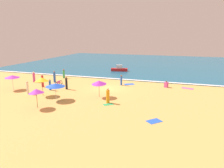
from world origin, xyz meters
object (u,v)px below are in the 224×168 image
Objects in this scene: beach_umbrella_4 at (55,85)px; beachgoer_9 at (166,85)px; beachgoer_5 at (42,81)px; small_boat_0 at (119,69)px; parked_bicycle at (59,83)px; beachgoer_7 at (121,80)px; beach_umbrella_3 at (42,79)px; beach_umbrella_1 at (36,91)px; beachgoer_3 at (34,77)px; beachgoer_6 at (66,83)px; beachgoer_8 at (64,74)px; beach_umbrella_0 at (99,82)px; beachgoer_1 at (54,77)px; beachgoer_2 at (28,88)px; beachgoer_0 at (50,85)px; beach_umbrella_2 at (12,77)px; beachgoer_4 at (108,96)px.

beach_umbrella_4 is 3.26× the size of beachgoer_9.
beach_umbrella_4 is 1.65× the size of beachgoer_5.
beachgoer_5 is 17.42m from small_boat_0.
beachgoer_9 is (15.42, 4.01, 0.02)m from parked_bicycle.
beachgoer_7 reaches higher than small_boat_0.
beach_umbrella_3 is at bearing -147.76° from beachgoer_9.
beach_umbrella_1 is at bearing -114.62° from beachgoer_7.
beachgoer_6 reaches higher than beachgoer_3.
beachgoer_8 is 12.03m from small_boat_0.
beachgoer_1 is at bearing 152.16° from beach_umbrella_0.
beachgoer_2 reaches higher than beachgoer_7.
beachgoer_0 is (-7.62, 0.84, -1.07)m from beach_umbrella_0.
beach_umbrella_2 is 0.88× the size of beach_umbrella_4.
beachgoer_6 is (4.03, -3.17, -0.00)m from beachgoer_1.
beach_umbrella_2 reaches higher than beachgoer_4.
beach_umbrella_1 reaches higher than beachgoer_4.
beach_umbrella_0 reaches higher than beachgoer_0.
beachgoer_0 is at bearing 173.73° from beach_umbrella_0.
beach_umbrella_4 is 1.82× the size of beachgoer_3.
beach_umbrella_4 reaches higher than beachgoer_7.
beachgoer_5 is (-0.49, 3.75, 0.08)m from beachgoer_2.
beachgoer_3 is 0.49× the size of small_boat_0.
beachgoer_5 is 11.61m from beachgoer_7.
beach_umbrella_1 is 1.23× the size of beachgoer_3.
beach_umbrella_0 is at bearing 134.15° from beachgoer_4.
beach_umbrella_2 is at bearing -118.40° from small_boat_0.
beachgoer_0 is 16.52m from beachgoer_9.
beach_umbrella_1 reaches higher than beach_umbrella_4.
beachgoer_5 is at bearing 138.35° from beach_umbrella_4.
beach_umbrella_1 reaches higher than beachgoer_5.
beachgoer_7 is at bearing 82.05° from beach_umbrella_0.
beach_umbrella_0 is 8.77m from parked_bicycle.
beachgoer_2 is (3.46, -1.18, -1.03)m from beach_umbrella_2.
beachgoer_9 is (16.73, 9.17, -0.41)m from beachgoer_2.
beach_umbrella_1 is 1.19× the size of beachgoer_6.
beachgoer_2 is at bearing -18.88° from beach_umbrella_2.
beachgoer_2 is at bearing -108.38° from small_boat_0.
beachgoer_8 is at bearing 110.70° from beach_umbrella_1.
beach_umbrella_1 is 9.50m from beach_umbrella_2.
beach_umbrella_3 is at bearing -11.27° from beach_umbrella_2.
beachgoer_9 is (7.50, 7.49, -1.42)m from beach_umbrella_0.
beach_umbrella_1 reaches higher than beachgoer_7.
beach_umbrella_1 is 7.75m from beachgoer_6.
beachgoer_7 is 0.45× the size of small_boat_0.
beachgoer_8 is 17.58m from beachgoer_9.
beachgoer_7 is (-0.85, 8.51, -0.03)m from beachgoer_4.
beachgoer_8 is (-0.82, 10.16, -0.06)m from beachgoer_2.
beachgoer_6 is (6.99, 2.48, -0.99)m from beach_umbrella_2.
beachgoer_2 is 10.20m from beachgoer_8.
beach_umbrella_3 reaches higher than beachgoer_8.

